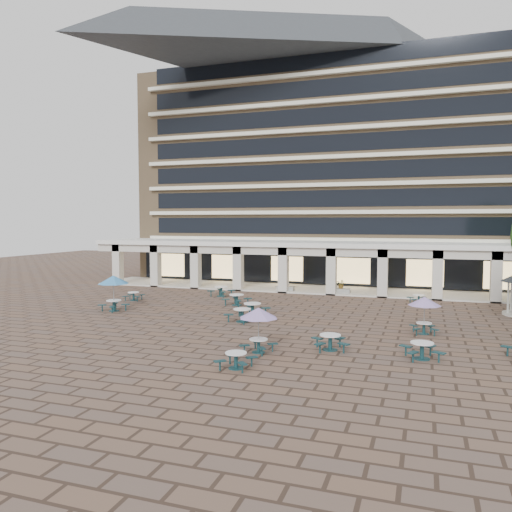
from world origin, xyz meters
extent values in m
plane|color=brown|center=(0.00, 0.00, 0.00)|extent=(120.00, 120.00, 0.00)
cube|color=#8F7351|center=(0.00, 25.50, 11.00)|extent=(40.00, 15.00, 22.00)
cube|color=silver|center=(0.00, 17.75, 4.50)|extent=(36.80, 0.50, 0.35)
cube|color=black|center=(0.00, 17.98, 5.80)|extent=(35.20, 0.05, 1.60)
cube|color=silver|center=(0.00, 17.75, 7.10)|extent=(36.80, 0.50, 0.35)
cube|color=black|center=(0.00, 17.98, 8.40)|extent=(35.20, 0.05, 1.60)
cube|color=silver|center=(0.00, 17.75, 9.70)|extent=(36.80, 0.50, 0.35)
cube|color=black|center=(0.00, 17.98, 11.00)|extent=(35.20, 0.05, 1.60)
cube|color=silver|center=(0.00, 17.75, 12.30)|extent=(36.80, 0.50, 0.35)
cube|color=black|center=(0.00, 17.98, 13.60)|extent=(35.20, 0.05, 1.60)
cube|color=silver|center=(0.00, 17.75, 14.90)|extent=(36.80, 0.50, 0.35)
cube|color=black|center=(0.00, 17.98, 16.20)|extent=(35.20, 0.05, 1.60)
cube|color=silver|center=(0.00, 17.75, 17.50)|extent=(36.80, 0.50, 0.35)
cube|color=black|center=(0.00, 17.98, 18.80)|extent=(35.20, 0.05, 1.60)
cube|color=silver|center=(0.00, 17.75, 20.10)|extent=(36.80, 0.50, 0.35)
cube|color=black|center=(0.00, 17.98, 21.40)|extent=(35.20, 0.05, 1.60)
cube|color=white|center=(0.00, 15.00, 4.20)|extent=(42.00, 6.60, 0.40)
cube|color=beige|center=(0.00, 12.15, 3.75)|extent=(42.00, 0.30, 0.90)
cube|color=black|center=(0.00, 17.70, 1.80)|extent=(38.00, 0.15, 3.20)
cube|color=beige|center=(0.00, 15.00, 0.06)|extent=(42.00, 6.00, 0.12)
cube|color=beige|center=(-19.00, 12.40, 2.00)|extent=(0.80, 0.80, 4.00)
cube|color=beige|center=(-14.78, 12.40, 2.00)|extent=(0.80, 0.80, 4.00)
cube|color=beige|center=(-10.56, 12.40, 2.00)|extent=(0.80, 0.80, 4.00)
cube|color=beige|center=(-6.33, 12.40, 2.00)|extent=(0.80, 0.80, 4.00)
cube|color=beige|center=(-2.11, 12.40, 2.00)|extent=(0.80, 0.80, 4.00)
cube|color=beige|center=(2.11, 12.40, 2.00)|extent=(0.80, 0.80, 4.00)
cube|color=beige|center=(6.33, 12.40, 2.00)|extent=(0.80, 0.80, 4.00)
cube|color=beige|center=(10.56, 12.40, 2.00)|extent=(0.80, 0.80, 4.00)
cube|color=beige|center=(14.78, 12.40, 2.00)|extent=(0.80, 0.80, 4.00)
cube|color=#FFD88C|center=(-16.00, 17.55, 1.60)|extent=(3.20, 0.08, 2.40)
cube|color=#FFD88C|center=(-9.60, 17.55, 1.60)|extent=(3.20, 0.08, 2.40)
cube|color=#FFD88C|center=(-3.20, 17.55, 1.60)|extent=(3.20, 0.08, 2.40)
cube|color=#FFD88C|center=(3.20, 17.55, 1.60)|extent=(3.20, 0.08, 2.40)
cube|color=#FFD88C|center=(9.60, 17.55, 1.60)|extent=(3.20, 0.08, 2.40)
cube|color=#FFD88C|center=(16.00, 17.55, 1.60)|extent=(3.20, 0.08, 2.40)
cylinder|color=#163F43|center=(2.12, -10.04, 0.02)|extent=(0.65, 0.65, 0.04)
cylinder|color=#163F43|center=(2.12, -10.04, 0.31)|extent=(0.17, 0.17, 0.61)
cylinder|color=white|center=(2.12, -10.04, 0.68)|extent=(0.92, 0.92, 0.05)
cube|color=#163F43|center=(2.65, -9.55, 0.41)|extent=(0.55, 0.53, 0.05)
cylinder|color=#163F43|center=(2.65, -9.55, 0.19)|extent=(0.07, 0.07, 0.39)
cube|color=#163F43|center=(1.63, -9.51, 0.41)|extent=(0.53, 0.55, 0.05)
cylinder|color=#163F43|center=(1.63, -9.51, 0.19)|extent=(0.07, 0.07, 0.39)
cube|color=#163F43|center=(1.59, -10.53, 0.41)|extent=(0.55, 0.53, 0.05)
cylinder|color=#163F43|center=(1.59, -10.53, 0.19)|extent=(0.07, 0.07, 0.39)
cube|color=#163F43|center=(2.61, -10.57, 0.41)|extent=(0.53, 0.55, 0.05)
cylinder|color=#163F43|center=(2.61, -10.57, 0.19)|extent=(0.07, 0.07, 0.39)
cylinder|color=#163F43|center=(5.35, -5.75, 0.02)|extent=(0.72, 0.72, 0.04)
cylinder|color=#163F43|center=(5.35, -5.75, 0.34)|extent=(0.18, 0.18, 0.67)
cylinder|color=white|center=(5.35, -5.75, 0.75)|extent=(1.02, 1.02, 0.05)
cube|color=#163F43|center=(5.71, -5.03, 0.45)|extent=(0.51, 0.63, 0.05)
cylinder|color=#163F43|center=(5.71, -5.03, 0.21)|extent=(0.08, 0.08, 0.43)
cube|color=#163F43|center=(4.64, -5.39, 0.45)|extent=(0.63, 0.51, 0.05)
cylinder|color=#163F43|center=(4.64, -5.39, 0.21)|extent=(0.08, 0.08, 0.43)
cube|color=#163F43|center=(4.99, -6.46, 0.45)|extent=(0.51, 0.63, 0.05)
cylinder|color=#163F43|center=(4.99, -6.46, 0.21)|extent=(0.08, 0.08, 0.43)
cube|color=#163F43|center=(6.06, -6.10, 0.45)|extent=(0.63, 0.51, 0.05)
cylinder|color=#163F43|center=(6.06, -6.10, 0.21)|extent=(0.08, 0.08, 0.43)
cube|color=#163F43|center=(13.32, -4.17, 0.44)|extent=(0.62, 0.53, 0.05)
cylinder|color=#163F43|center=(13.32, -4.17, 0.21)|extent=(0.08, 0.08, 0.42)
cylinder|color=#163F43|center=(-10.82, -0.12, 0.02)|extent=(0.71, 0.71, 0.04)
cylinder|color=#163F43|center=(-10.82, -0.12, 0.34)|extent=(0.18, 0.18, 0.67)
cylinder|color=white|center=(-10.82, -0.12, 0.74)|extent=(1.02, 1.02, 0.05)
cube|color=#163F43|center=(-10.10, 0.23, 0.45)|extent=(0.63, 0.50, 0.05)
cylinder|color=#163F43|center=(-10.10, 0.23, 0.21)|extent=(0.08, 0.08, 0.43)
cube|color=#163F43|center=(-11.16, 0.59, 0.45)|extent=(0.50, 0.63, 0.05)
cylinder|color=#163F43|center=(-11.16, 0.59, 0.21)|extent=(0.08, 0.08, 0.43)
cube|color=#163F43|center=(-11.53, -0.47, 0.45)|extent=(0.63, 0.50, 0.05)
cylinder|color=#163F43|center=(-11.53, -0.47, 0.21)|extent=(0.08, 0.08, 0.43)
cube|color=#163F43|center=(-10.47, -0.84, 0.45)|extent=(0.50, 0.63, 0.05)
cylinder|color=#163F43|center=(-10.47, -0.84, 0.21)|extent=(0.08, 0.08, 0.43)
cylinder|color=gray|center=(-10.82, -0.12, 1.22)|extent=(0.05, 0.05, 2.45)
cone|color=#3A82C0|center=(-10.82, -0.12, 2.19)|extent=(2.14, 2.14, 0.56)
cylinder|color=#163F43|center=(-1.09, 1.27, 0.02)|extent=(0.80, 0.80, 0.05)
cylinder|color=#163F43|center=(-1.09, 1.27, 0.38)|extent=(0.21, 0.21, 0.75)
cylinder|color=white|center=(-1.09, 1.27, 0.83)|extent=(1.14, 1.14, 0.06)
cube|color=#163F43|center=(-0.34, 1.74, 0.50)|extent=(0.70, 0.60, 0.06)
cylinder|color=#163F43|center=(-0.34, 1.74, 0.24)|extent=(0.09, 0.09, 0.48)
cube|color=#163F43|center=(-1.57, 2.02, 0.50)|extent=(0.60, 0.70, 0.06)
cylinder|color=#163F43|center=(-1.57, 2.02, 0.24)|extent=(0.09, 0.09, 0.48)
cube|color=#163F43|center=(-1.84, 0.79, 0.50)|extent=(0.70, 0.60, 0.06)
cylinder|color=#163F43|center=(-1.84, 0.79, 0.24)|extent=(0.09, 0.09, 0.48)
cube|color=#163F43|center=(-0.62, 0.52, 0.50)|extent=(0.60, 0.70, 0.06)
cylinder|color=#163F43|center=(-0.62, 0.52, 0.24)|extent=(0.09, 0.09, 0.48)
cylinder|color=#163F43|center=(2.21, -7.29, 0.02)|extent=(0.62, 0.62, 0.04)
cylinder|color=#163F43|center=(2.21, -7.29, 0.29)|extent=(0.16, 0.16, 0.58)
cylinder|color=white|center=(2.21, -7.29, 0.64)|extent=(0.88, 0.88, 0.04)
cube|color=#163F43|center=(2.79, -6.92, 0.39)|extent=(0.54, 0.47, 0.04)
cylinder|color=#163F43|center=(2.79, -6.92, 0.19)|extent=(0.07, 0.07, 0.37)
cube|color=#163F43|center=(1.84, -6.71, 0.39)|extent=(0.47, 0.54, 0.04)
cylinder|color=#163F43|center=(1.84, -6.71, 0.19)|extent=(0.07, 0.07, 0.37)
cube|color=#163F43|center=(1.62, -7.66, 0.39)|extent=(0.54, 0.47, 0.04)
cylinder|color=#163F43|center=(1.62, -7.66, 0.19)|extent=(0.07, 0.07, 0.37)
cube|color=#163F43|center=(2.57, -7.87, 0.39)|extent=(0.47, 0.54, 0.04)
cylinder|color=#163F43|center=(2.57, -7.87, 0.19)|extent=(0.07, 0.07, 0.37)
cylinder|color=gray|center=(2.21, -7.29, 1.06)|extent=(0.04, 0.04, 2.12)
cone|color=#9A7DC3|center=(2.21, -7.29, 1.90)|extent=(1.86, 1.86, 0.49)
cylinder|color=#163F43|center=(9.57, -5.97, 0.02)|extent=(0.72, 0.72, 0.04)
cylinder|color=#163F43|center=(9.57, -5.97, 0.34)|extent=(0.19, 0.19, 0.68)
cylinder|color=white|center=(9.57, -5.97, 0.75)|extent=(1.03, 1.03, 0.05)
cube|color=#163F43|center=(9.94, -5.26, 0.45)|extent=(0.52, 0.64, 0.05)
cylinder|color=#163F43|center=(9.94, -5.26, 0.22)|extent=(0.08, 0.08, 0.43)
cube|color=#163F43|center=(8.86, -5.60, 0.45)|extent=(0.64, 0.52, 0.05)
cylinder|color=#163F43|center=(8.86, -5.60, 0.22)|extent=(0.08, 0.08, 0.43)
cube|color=#163F43|center=(9.20, -6.68, 0.45)|extent=(0.52, 0.64, 0.05)
cylinder|color=#163F43|center=(9.20, -6.68, 0.22)|extent=(0.08, 0.08, 0.43)
cube|color=#163F43|center=(10.28, -6.34, 0.45)|extent=(0.64, 0.52, 0.05)
cylinder|color=#163F43|center=(10.28, -6.34, 0.22)|extent=(0.08, 0.08, 0.43)
cylinder|color=#163F43|center=(-12.11, 4.36, 0.02)|extent=(0.62, 0.62, 0.04)
cylinder|color=#163F43|center=(-12.11, 4.36, 0.29)|extent=(0.16, 0.16, 0.58)
cylinder|color=white|center=(-12.11, 4.36, 0.64)|extent=(0.88, 0.88, 0.04)
cube|color=#163F43|center=(-11.73, 4.93, 0.39)|extent=(0.47, 0.54, 0.04)
cylinder|color=#163F43|center=(-11.73, 4.93, 0.18)|extent=(0.07, 0.07, 0.37)
cube|color=#163F43|center=(-12.68, 4.73, 0.39)|extent=(0.54, 0.47, 0.04)
cylinder|color=#163F43|center=(-12.68, 4.73, 0.18)|extent=(0.07, 0.07, 0.37)
cube|color=#163F43|center=(-12.48, 3.78, 0.39)|extent=(0.47, 0.54, 0.04)
cylinder|color=#163F43|center=(-12.48, 3.78, 0.18)|extent=(0.07, 0.07, 0.37)
cube|color=#163F43|center=(-11.53, 3.98, 0.39)|extent=(0.54, 0.47, 0.04)
cylinder|color=#163F43|center=(-11.53, 3.98, 0.18)|extent=(0.07, 0.07, 0.37)
cylinder|color=#163F43|center=(-6.40, 8.58, 0.02)|extent=(0.77, 0.77, 0.04)
cylinder|color=#163F43|center=(-6.40, 8.58, 0.36)|extent=(0.20, 0.20, 0.73)
cylinder|color=white|center=(-6.40, 8.58, 0.81)|extent=(1.10, 1.10, 0.06)
cube|color=#163F43|center=(-5.67, 9.05, 0.49)|extent=(0.68, 0.59, 0.06)
cylinder|color=#163F43|center=(-5.67, 9.05, 0.23)|extent=(0.09, 0.09, 0.46)
cube|color=#163F43|center=(-6.87, 9.30, 0.49)|extent=(0.59, 0.68, 0.06)
cylinder|color=#163F43|center=(-6.87, 9.30, 0.23)|extent=(0.09, 0.09, 0.46)
cube|color=#163F43|center=(-7.12, 8.11, 0.49)|extent=(0.68, 0.59, 0.06)
cylinder|color=#163F43|center=(-7.12, 8.11, 0.23)|extent=(0.09, 0.09, 0.46)
cube|color=#163F43|center=(-5.93, 7.86, 0.49)|extent=(0.59, 0.68, 0.06)
cylinder|color=#163F43|center=(-5.93, 7.86, 0.23)|extent=(0.09, 0.09, 0.46)
cylinder|color=#163F43|center=(-1.06, -0.73, 0.02)|extent=(0.77, 0.77, 0.04)
cylinder|color=#163F43|center=(-1.06, -0.73, 0.36)|extent=(0.20, 0.20, 0.72)
cylinder|color=white|center=(-1.06, -0.73, 0.80)|extent=(1.09, 1.09, 0.05)
cube|color=#163F43|center=(-0.30, -0.36, 0.48)|extent=(0.67, 0.54, 0.05)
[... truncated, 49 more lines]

